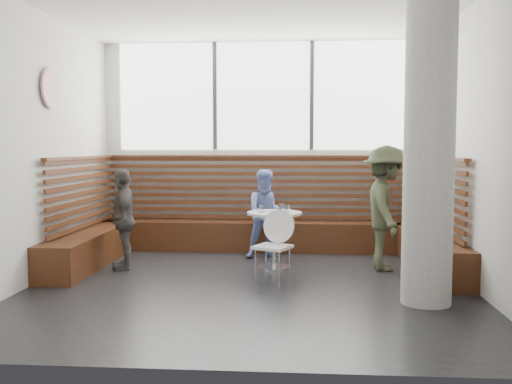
# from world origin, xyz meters

# --- Properties ---
(room) EXTENTS (5.00, 5.00, 3.20)m
(room) POSITION_xyz_m (0.00, 0.00, 1.60)
(room) COLOR silver
(room) RESTS_ON ground
(booth) EXTENTS (5.00, 2.50, 1.44)m
(booth) POSITION_xyz_m (0.00, 1.77, 0.41)
(booth) COLOR #3A1D0E
(booth) RESTS_ON ground
(concrete_column) EXTENTS (0.50, 0.50, 3.20)m
(concrete_column) POSITION_xyz_m (1.85, -0.60, 1.60)
(concrete_column) COLOR gray
(concrete_column) RESTS_ON ground
(wall_art) EXTENTS (0.03, 0.50, 0.50)m
(wall_art) POSITION_xyz_m (-2.46, 0.40, 2.30)
(wall_art) COLOR white
(wall_art) RESTS_ON room
(cafe_table) EXTENTS (0.72, 0.72, 0.74)m
(cafe_table) POSITION_xyz_m (0.24, 0.99, 0.53)
(cafe_table) COLOR silver
(cafe_table) RESTS_ON ground
(cafe_chair) EXTENTS (0.40, 0.39, 0.84)m
(cafe_chair) POSITION_xyz_m (0.25, 0.29, 0.49)
(cafe_chair) COLOR white
(cafe_chair) RESTS_ON ground
(adult_man) EXTENTS (0.61, 1.05, 1.61)m
(adult_man) POSITION_xyz_m (1.68, 1.00, 0.80)
(adult_man) COLOR #373E29
(adult_man) RESTS_ON ground
(child_back) EXTENTS (0.72, 0.62, 1.27)m
(child_back) POSITION_xyz_m (0.11, 1.67, 0.63)
(child_back) COLOR #798DD2
(child_back) RESTS_ON ground
(child_left) EXTENTS (0.55, 0.83, 1.30)m
(child_left) POSITION_xyz_m (-1.72, 0.81, 0.65)
(child_left) COLOR #4C4845
(child_left) RESTS_ON ground
(plate_near) EXTENTS (0.19, 0.19, 0.01)m
(plate_near) POSITION_xyz_m (0.10, 1.11, 0.75)
(plate_near) COLOR white
(plate_near) RESTS_ON cafe_table
(plate_far) EXTENTS (0.19, 0.19, 0.01)m
(plate_far) POSITION_xyz_m (0.36, 1.11, 0.75)
(plate_far) COLOR white
(plate_far) RESTS_ON cafe_table
(glass_left) EXTENTS (0.07, 0.07, 0.10)m
(glass_left) POSITION_xyz_m (0.07, 0.95, 0.79)
(glass_left) COLOR white
(glass_left) RESTS_ON cafe_table
(glass_mid) EXTENTS (0.08, 0.08, 0.12)m
(glass_mid) POSITION_xyz_m (0.34, 0.93, 0.80)
(glass_mid) COLOR white
(glass_mid) RESTS_ON cafe_table
(glass_right) EXTENTS (0.06, 0.06, 0.10)m
(glass_right) POSITION_xyz_m (0.42, 1.00, 0.79)
(glass_right) COLOR white
(glass_right) RESTS_ON cafe_table
(menu_card) EXTENTS (0.22, 0.17, 0.00)m
(menu_card) POSITION_xyz_m (0.33, 0.84, 0.74)
(menu_card) COLOR #A5C64C
(menu_card) RESTS_ON cafe_table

